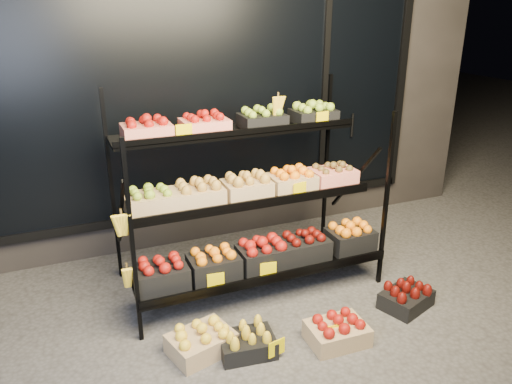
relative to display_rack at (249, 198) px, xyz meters
name	(u,v)px	position (x,y,z in m)	size (l,w,h in m)	color
ground	(280,320)	(0.02, -0.60, -0.79)	(24.00, 24.00, 0.00)	#514F4C
building	(182,54)	(0.02, 1.99, 0.96)	(6.00, 2.08, 3.50)	#2D2826
display_rack	(249,198)	(0.00, 0.00, 0.00)	(2.18, 1.02, 1.67)	black
tag_floor_a	(277,353)	(-0.20, -1.00, -0.73)	(0.13, 0.01, 0.12)	#E6C800
tag_floor_b	(329,338)	(0.21, -1.00, -0.73)	(0.13, 0.01, 0.12)	#E6C800
floor_crate_left	(201,340)	(-0.65, -0.72, -0.69)	(0.49, 0.41, 0.21)	tan
floor_crate_midleft	(247,342)	(-0.36, -0.85, -0.70)	(0.41, 0.32, 0.19)	black
floor_crate_midright	(337,330)	(0.28, -0.99, -0.69)	(0.42, 0.32, 0.21)	tan
floor_crate_right	(406,297)	(1.02, -0.82, -0.69)	(0.47, 0.40, 0.20)	black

